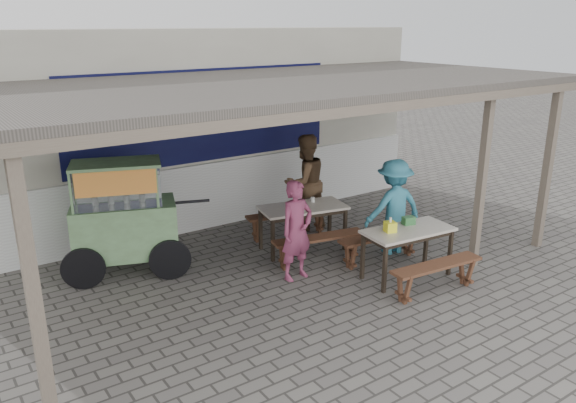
% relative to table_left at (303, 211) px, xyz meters
% --- Properties ---
extents(ground, '(60.00, 60.00, 0.00)m').
position_rel_table_left_xyz_m(ground, '(-0.55, -1.12, -0.67)').
color(ground, '#615D57').
rests_on(ground, ground).
extents(back_wall, '(9.00, 1.28, 3.50)m').
position_rel_table_left_xyz_m(back_wall, '(-0.55, 2.46, 1.05)').
color(back_wall, beige).
rests_on(back_wall, ground).
extents(warung_roof, '(9.00, 4.21, 2.81)m').
position_rel_table_left_xyz_m(warung_roof, '(-0.53, -0.22, 2.04)').
color(warung_roof, '#534E47').
rests_on(warung_roof, ground).
extents(table_left, '(1.50, 0.95, 0.75)m').
position_rel_table_left_xyz_m(table_left, '(0.00, 0.00, 0.00)').
color(table_left, beige).
rests_on(table_left, ground).
extents(bench_left_street, '(1.52, 0.58, 0.45)m').
position_rel_table_left_xyz_m(bench_left_street, '(-0.13, -0.61, -0.33)').
color(bench_left_street, brown).
rests_on(bench_left_street, ground).
extents(bench_left_wall, '(1.52, 0.58, 0.45)m').
position_rel_table_left_xyz_m(bench_left_wall, '(0.13, 0.61, -0.33)').
color(bench_left_wall, brown).
rests_on(bench_left_wall, ground).
extents(table_right, '(1.39, 0.77, 0.75)m').
position_rel_table_left_xyz_m(table_right, '(0.63, -1.72, -0.00)').
color(table_right, beige).
rests_on(table_right, ground).
extents(bench_right_street, '(1.45, 0.43, 0.45)m').
position_rel_table_left_xyz_m(bench_right_street, '(0.57, -2.34, -0.33)').
color(bench_right_street, brown).
rests_on(bench_right_street, ground).
extents(bench_right_wall, '(1.45, 0.43, 0.45)m').
position_rel_table_left_xyz_m(bench_right_wall, '(0.70, -1.10, -0.33)').
color(bench_right_wall, brown).
rests_on(bench_right_wall, ground).
extents(vendor_cart, '(2.19, 1.33, 1.71)m').
position_rel_table_left_xyz_m(vendor_cart, '(-2.71, 0.76, 0.26)').
color(vendor_cart, '#73A66E').
rests_on(vendor_cart, ground).
extents(patron_street_side, '(0.57, 0.39, 1.48)m').
position_rel_table_left_xyz_m(patron_street_side, '(-0.71, -0.82, 0.07)').
color(patron_street_side, '#833454').
rests_on(patron_street_side, ground).
extents(patron_wall_side, '(0.86, 0.67, 1.74)m').
position_rel_table_left_xyz_m(patron_wall_side, '(0.63, 0.81, 0.20)').
color(patron_wall_side, brown).
rests_on(patron_wall_side, ground).
extents(patron_right_table, '(1.09, 0.75, 1.56)m').
position_rel_table_left_xyz_m(patron_right_table, '(1.14, -0.91, 0.11)').
color(patron_right_table, teal).
rests_on(patron_right_table, ground).
extents(tissue_box, '(0.19, 0.19, 0.15)m').
position_rel_table_left_xyz_m(tissue_box, '(0.34, -1.64, 0.15)').
color(tissue_box, '#F5F729').
rests_on(tissue_box, table_right).
extents(donation_box, '(0.20, 0.16, 0.12)m').
position_rel_table_left_xyz_m(donation_box, '(0.78, -1.58, 0.14)').
color(donation_box, '#316F39').
rests_on(donation_box, table_right).
extents(condiment_jar, '(0.07, 0.07, 0.08)m').
position_rel_table_left_xyz_m(condiment_jar, '(0.27, 0.10, 0.12)').
color(condiment_jar, silver).
rests_on(condiment_jar, table_left).
extents(condiment_bowl, '(0.28, 0.28, 0.05)m').
position_rel_table_left_xyz_m(condiment_bowl, '(-0.11, 0.03, 0.11)').
color(condiment_bowl, white).
rests_on(condiment_bowl, table_left).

